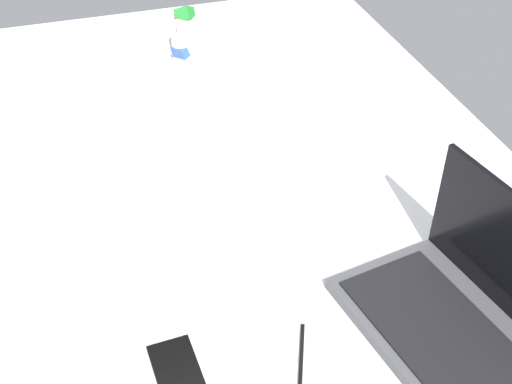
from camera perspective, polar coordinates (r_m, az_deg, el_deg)
The scene contains 5 objects.
bed_mattress at distance 144.28cm, azimuth -5.17°, elevation -2.66°, with size 180.00×140.00×18.00cm, color white.
laptop at distance 114.06cm, azimuth 16.66°, elevation -9.12°, with size 36.45×28.31×23.00cm.
snack_cup at distance 184.79cm, azimuth -5.77°, elevation 12.82°, with size 10.36×9.75×14.43cm.
cell_phone at distance 106.48cm, azimuth -6.49°, elevation -15.17°, with size 6.80×14.00×0.80cm, color black.
charger_cable at distance 107.11cm, azimuth 3.79°, elevation -14.55°, with size 17.00×0.60×0.60cm, color black.
Camera 1 is at (106.84, -19.44, 104.00)cm, focal length 47.60 mm.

